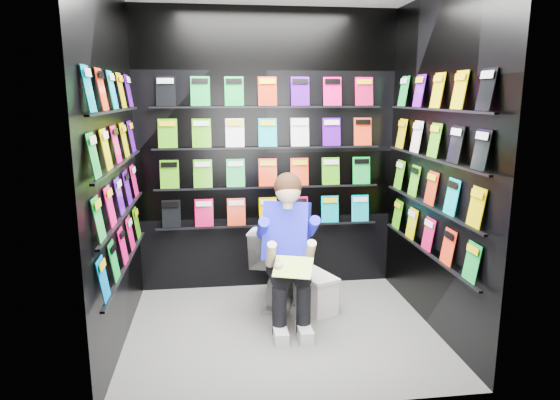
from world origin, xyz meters
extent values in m
plane|color=#605F5D|center=(0.00, 0.00, 0.00)|extent=(2.40, 2.40, 0.00)
cube|color=black|center=(0.00, 1.00, 1.30)|extent=(2.40, 0.04, 2.60)
cube|color=black|center=(0.00, -1.00, 1.30)|extent=(2.40, 0.04, 2.60)
cube|color=black|center=(-1.20, 0.00, 1.30)|extent=(0.04, 2.00, 2.60)
cube|color=black|center=(1.20, 0.00, 1.30)|extent=(0.04, 2.00, 2.60)
imported|color=white|center=(0.06, 0.58, 0.37)|extent=(0.64, 0.85, 0.73)
cube|color=silver|center=(0.34, 0.37, 0.15)|extent=(0.35, 0.44, 0.29)
cube|color=silver|center=(0.34, 0.37, 0.31)|extent=(0.37, 0.47, 0.03)
cube|color=green|center=(0.06, -0.15, 0.58)|extent=(0.32, 0.25, 0.12)
camera|label=1|loc=(-0.49, -3.61, 1.83)|focal=32.00mm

